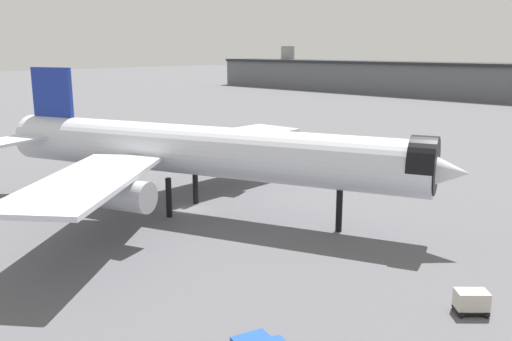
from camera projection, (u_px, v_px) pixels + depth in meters
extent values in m
plane|color=#56565B|center=(190.00, 209.00, 68.34)|extent=(900.00, 900.00, 0.00)
cylinder|color=silver|center=(201.00, 151.00, 65.26)|extent=(53.79, 21.24, 6.01)
cone|color=silver|center=(435.00, 171.00, 54.52)|extent=(8.01, 7.53, 5.89)
cone|color=silver|center=(32.00, 136.00, 76.00)|extent=(9.11, 7.70, 5.71)
cylinder|color=black|center=(423.00, 165.00, 54.90)|extent=(4.32, 6.59, 6.07)
cube|color=silver|center=(227.00, 136.00, 80.67)|extent=(9.30, 24.66, 0.48)
cylinder|color=#B7BAC1|center=(226.00, 153.00, 77.97)|extent=(8.23, 5.34, 3.30)
cube|color=silver|center=(88.00, 181.00, 53.50)|extent=(21.03, 25.07, 0.48)
cylinder|color=#B7BAC1|center=(118.00, 194.00, 56.04)|extent=(8.23, 5.34, 3.30)
cube|color=navy|center=(53.00, 103.00, 73.22)|extent=(6.42, 2.43, 9.61)
cube|color=silver|center=(82.00, 127.00, 80.28)|extent=(7.47, 10.77, 0.36)
cube|color=silver|center=(12.00, 140.00, 68.87)|extent=(7.47, 10.77, 0.36)
cylinder|color=black|center=(339.00, 210.00, 59.58)|extent=(0.72, 0.72, 4.81)
cylinder|color=black|center=(195.00, 186.00, 70.34)|extent=(0.72, 0.72, 4.81)
cylinder|color=black|center=(169.00, 198.00, 64.71)|extent=(0.72, 0.72, 4.81)
cube|color=slate|center=(430.00, 81.00, 230.26)|extent=(238.58, 39.62, 13.21)
cube|color=#232628|center=(431.00, 63.00, 228.67)|extent=(238.74, 41.57, 1.20)
cylinder|color=#939399|center=(288.00, 67.00, 286.02)|extent=(7.06, 7.06, 21.26)
cube|color=#1E2D38|center=(247.00, 340.00, 33.96)|extent=(0.75, 1.84, 0.80)
cube|color=black|center=(471.00, 309.00, 41.37)|extent=(2.80, 2.69, 0.20)
cube|color=beige|center=(472.00, 300.00, 41.20)|extent=(2.80, 2.69, 1.40)
sphere|color=black|center=(462.00, 315.00, 40.67)|extent=(0.44, 0.44, 0.44)
sphere|color=black|center=(455.00, 306.00, 42.13)|extent=(0.44, 0.44, 0.44)
sphere|color=black|center=(487.00, 315.00, 40.66)|extent=(0.44, 0.44, 0.44)
sphere|color=black|center=(479.00, 306.00, 42.12)|extent=(0.44, 0.44, 0.44)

